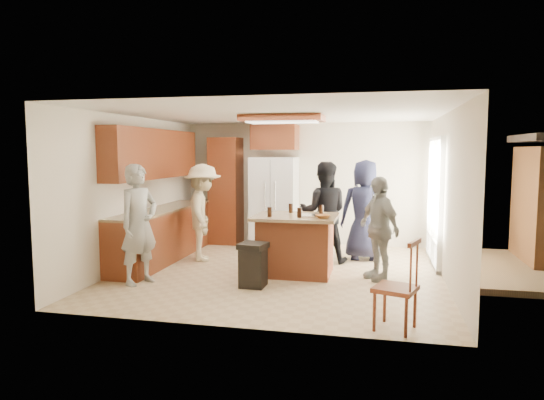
% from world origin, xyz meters
% --- Properties ---
extents(person_front_left, '(0.68, 0.77, 1.74)m').
position_xyz_m(person_front_left, '(-1.86, -1.08, 0.87)').
color(person_front_left, gray).
rests_on(person_front_left, ground).
extents(person_behind_left, '(0.89, 0.60, 1.75)m').
position_xyz_m(person_behind_left, '(0.60, 0.88, 0.87)').
color(person_behind_left, black).
rests_on(person_behind_left, ground).
extents(person_behind_right, '(0.89, 0.59, 1.78)m').
position_xyz_m(person_behind_right, '(1.29, 1.22, 0.89)').
color(person_behind_right, '#181B31').
rests_on(person_behind_right, ground).
extents(person_side_right, '(0.90, 1.01, 1.55)m').
position_xyz_m(person_side_right, '(1.53, -0.09, 0.78)').
color(person_side_right, gray).
rests_on(person_side_right, ground).
extents(person_counter, '(0.85, 1.21, 1.70)m').
position_xyz_m(person_counter, '(-1.49, 0.54, 0.85)').
color(person_counter, tan).
rests_on(person_counter, ground).
extents(left_cabinetry, '(0.64, 3.00, 2.30)m').
position_xyz_m(left_cabinetry, '(-2.24, 0.40, 0.96)').
color(left_cabinetry, maroon).
rests_on(left_cabinetry, ground).
extents(back_wall_units, '(1.80, 0.60, 2.45)m').
position_xyz_m(back_wall_units, '(-1.33, 2.20, 1.38)').
color(back_wall_units, maroon).
rests_on(back_wall_units, ground).
extents(refrigerator, '(0.90, 0.76, 1.80)m').
position_xyz_m(refrigerator, '(-0.55, 2.12, 0.90)').
color(refrigerator, white).
rests_on(refrigerator, ground).
extents(kitchen_island, '(1.28, 1.03, 0.93)m').
position_xyz_m(kitchen_island, '(0.26, -0.05, 0.47)').
color(kitchen_island, '#A04929').
rests_on(kitchen_island, ground).
extents(island_items, '(0.98, 0.72, 0.15)m').
position_xyz_m(island_items, '(0.48, -0.15, 0.97)').
color(island_items, silver).
rests_on(island_items, kitchen_island).
extents(trash_bin, '(0.42, 0.42, 0.63)m').
position_xyz_m(trash_bin, '(-0.20, -0.89, 0.32)').
color(trash_bin, black).
rests_on(trash_bin, ground).
extents(spindle_chair, '(0.53, 0.53, 0.99)m').
position_xyz_m(spindle_chair, '(1.73, -2.18, 0.45)').
color(spindle_chair, maroon).
rests_on(spindle_chair, ground).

